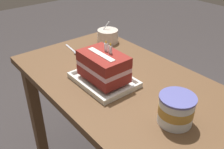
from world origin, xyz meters
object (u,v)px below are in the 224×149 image
foil_tray (104,81)px  bowl_stack (108,36)px  ice_cream_tub (176,109)px  birthday_cake (103,66)px  serving_spoon_near_tray (75,52)px

foil_tray → bowl_stack: (-0.35, 0.30, 0.03)m
foil_tray → ice_cream_tub: 0.38m
foil_tray → ice_cream_tub: size_ratio=2.19×
birthday_cake → ice_cream_tub: (0.38, 0.04, -0.03)m
serving_spoon_near_tray → bowl_stack: bearing=91.6°
birthday_cake → bowl_stack: size_ratio=1.68×
ice_cream_tub → serving_spoon_near_tray: ice_cream_tub is taller
birthday_cake → serving_spoon_near_tray: bearing=169.9°
birthday_cake → ice_cream_tub: birthday_cake is taller
birthday_cake → ice_cream_tub: size_ratio=1.66×
bowl_stack → ice_cream_tub: size_ratio=0.99×
foil_tray → serving_spoon_near_tray: size_ratio=1.78×
bowl_stack → ice_cream_tub: 0.77m
serving_spoon_near_tray → ice_cream_tub: bearing=-2.0°
birthday_cake → ice_cream_tub: bearing=5.5°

